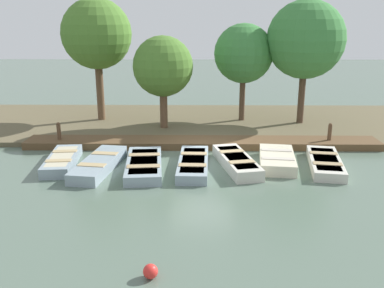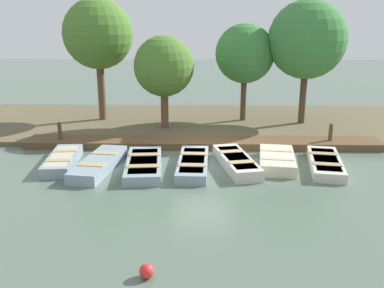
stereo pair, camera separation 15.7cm
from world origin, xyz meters
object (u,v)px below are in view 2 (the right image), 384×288
(rowboat_2, at_px, (144,165))
(mooring_post_near, at_px, (60,134))
(rowboat_5, at_px, (277,160))
(park_tree_far_left, at_px, (98,34))
(rowboat_1, at_px, (99,164))
(mooring_post_far, at_px, (330,135))
(park_tree_right, at_px, (307,40))
(park_tree_left, at_px, (164,67))
(park_tree_center, at_px, (245,54))
(rowboat_4, at_px, (236,162))
(rowboat_3, at_px, (193,164))
(rowboat_6, at_px, (325,163))
(rowboat_0, at_px, (62,160))
(buoy, at_px, (147,271))

(rowboat_2, relative_size, mooring_post_near, 3.38)
(rowboat_5, height_order, park_tree_far_left, park_tree_far_left)
(rowboat_1, xyz_separation_m, rowboat_5, (-0.55, 6.41, 0.01))
(mooring_post_far, xyz_separation_m, park_tree_right, (-3.47, -0.43, 3.67))
(park_tree_left, distance_m, park_tree_center, 4.17)
(rowboat_2, xyz_separation_m, rowboat_4, (-0.29, 3.30, 0.03))
(rowboat_3, distance_m, rowboat_4, 1.56)
(mooring_post_far, bearing_deg, park_tree_far_left, -111.30)
(rowboat_5, bearing_deg, rowboat_1, -77.75)
(rowboat_6, bearing_deg, rowboat_0, -81.06)
(park_tree_right, bearing_deg, rowboat_4, -31.08)
(rowboat_5, distance_m, mooring_post_near, 9.02)
(rowboat_4, distance_m, park_tree_far_left, 10.07)
(rowboat_3, relative_size, mooring_post_far, 3.33)
(rowboat_2, height_order, rowboat_4, rowboat_4)
(rowboat_6, bearing_deg, rowboat_4, -79.97)
(buoy, relative_size, park_tree_center, 0.06)
(buoy, relative_size, park_tree_right, 0.05)
(rowboat_0, distance_m, rowboat_6, 9.54)
(mooring_post_near, distance_m, park_tree_far_left, 5.68)
(rowboat_0, xyz_separation_m, rowboat_3, (0.25, 4.78, -0.01))
(rowboat_4, bearing_deg, mooring_post_near, -121.95)
(rowboat_1, bearing_deg, park_tree_center, 148.07)
(rowboat_0, relative_size, rowboat_2, 0.87)
(rowboat_0, bearing_deg, rowboat_4, 83.73)
(rowboat_6, bearing_deg, buoy, -29.58)
(rowboat_2, height_order, park_tree_center, park_tree_center)
(mooring_post_far, relative_size, park_tree_center, 0.21)
(rowboat_5, bearing_deg, park_tree_right, 167.04)
(park_tree_center, bearing_deg, rowboat_1, -39.76)
(rowboat_5, distance_m, rowboat_6, 1.71)
(rowboat_0, relative_size, park_tree_right, 0.50)
(park_tree_left, bearing_deg, mooring_post_near, -60.04)
(rowboat_6, xyz_separation_m, park_tree_center, (-6.58, -2.37, 3.32))
(rowboat_4, bearing_deg, rowboat_0, -103.05)
(rowboat_4, relative_size, park_tree_center, 0.68)
(mooring_post_near, relative_size, park_tree_far_left, 0.17)
(rowboat_2, xyz_separation_m, park_tree_right, (-6.35, 6.96, 4.01))
(rowboat_4, height_order, buoy, rowboat_4)
(rowboat_1, xyz_separation_m, rowboat_3, (-0.13, 3.35, -0.02))
(rowboat_1, bearing_deg, park_tree_far_left, -160.84)
(rowboat_4, relative_size, park_tree_right, 0.56)
(rowboat_3, xyz_separation_m, rowboat_5, (-0.41, 3.06, 0.03))
(mooring_post_near, height_order, park_tree_right, park_tree_right)
(mooring_post_near, xyz_separation_m, park_tree_right, (-3.47, 10.86, 3.67))
(park_tree_right, bearing_deg, park_tree_far_left, -93.31)
(rowboat_2, bearing_deg, park_tree_right, 127.25)
(rowboat_6, bearing_deg, park_tree_center, -150.87)
(mooring_post_near, distance_m, mooring_post_far, 11.28)
(mooring_post_near, bearing_deg, rowboat_0, 19.11)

